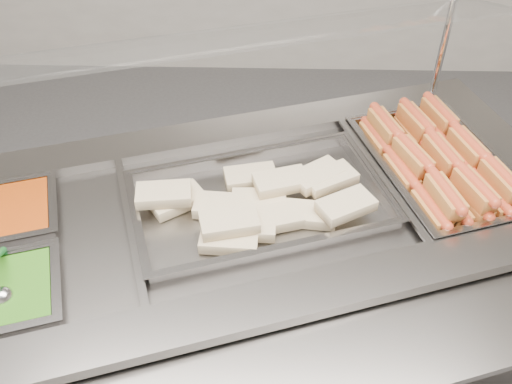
{
  "coord_description": "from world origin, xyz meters",
  "views": [
    {
      "loc": [
        0.21,
        -0.79,
        1.83
      ],
      "look_at": [
        0.18,
        0.31,
        0.86
      ],
      "focal_mm": 40.0,
      "sensor_mm": 36.0,
      "label": 1
    }
  ],
  "objects_px": {
    "steam_counter": "(241,302)",
    "pan_wraps": "(259,204)",
    "sneeze_guard": "(214,45)",
    "pan_hotdogs": "(436,172)",
    "serving_spoon": "(2,290)"
  },
  "relations": [
    {
      "from": "steam_counter",
      "to": "pan_wraps",
      "type": "bearing_deg",
      "value": 18.07
    },
    {
      "from": "sneeze_guard",
      "to": "pan_hotdogs",
      "type": "xyz_separation_m",
      "value": [
        0.62,
        -0.01,
        -0.38
      ]
    },
    {
      "from": "sneeze_guard",
      "to": "serving_spoon",
      "type": "bearing_deg",
      "value": -131.01
    },
    {
      "from": "pan_wraps",
      "to": "serving_spoon",
      "type": "relative_size",
      "value": 4.45
    },
    {
      "from": "pan_hotdogs",
      "to": "pan_wraps",
      "type": "bearing_deg",
      "value": -161.93
    },
    {
      "from": "steam_counter",
      "to": "serving_spoon",
      "type": "bearing_deg",
      "value": -148.24
    },
    {
      "from": "pan_hotdogs",
      "to": "serving_spoon",
      "type": "distance_m",
      "value": 1.17
    },
    {
      "from": "pan_hotdogs",
      "to": "steam_counter",
      "type": "bearing_deg",
      "value": -161.93
    },
    {
      "from": "pan_wraps",
      "to": "serving_spoon",
      "type": "height_order",
      "value": "serving_spoon"
    },
    {
      "from": "steam_counter",
      "to": "serving_spoon",
      "type": "xyz_separation_m",
      "value": [
        -0.5,
        -0.31,
        0.43
      ]
    },
    {
      "from": "pan_hotdogs",
      "to": "pan_wraps",
      "type": "relative_size",
      "value": 0.82
    },
    {
      "from": "sneeze_guard",
      "to": "pan_wraps",
      "type": "distance_m",
      "value": 0.42
    },
    {
      "from": "sneeze_guard",
      "to": "pan_hotdogs",
      "type": "height_order",
      "value": "sneeze_guard"
    },
    {
      "from": "sneeze_guard",
      "to": "pan_wraps",
      "type": "xyz_separation_m",
      "value": [
        0.12,
        -0.18,
        -0.37
      ]
    },
    {
      "from": "sneeze_guard",
      "to": "serving_spoon",
      "type": "distance_m",
      "value": 0.75
    }
  ]
}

